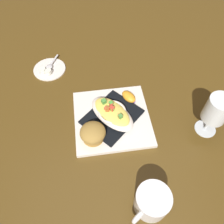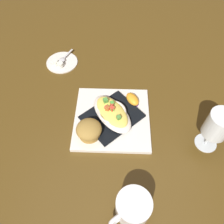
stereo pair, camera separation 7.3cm
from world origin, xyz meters
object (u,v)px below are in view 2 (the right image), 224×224
(gratin_dish, at_px, (112,113))
(spoon, at_px, (62,59))
(muffin, at_px, (89,130))
(stemmed_glass, at_px, (217,126))
(square_plate, at_px, (112,118))
(creamer_cup_0, at_px, (55,62))
(coffee_mug, at_px, (133,208))
(creamer_saucer, at_px, (62,62))
(orange_garnish, at_px, (133,100))
(creamer_cup_1, at_px, (60,65))

(gratin_dish, height_order, spoon, gratin_dish)
(muffin, relative_size, stemmed_glass, 0.52)
(square_plate, height_order, spoon, spoon)
(stemmed_glass, relative_size, creamer_cup_0, 6.35)
(coffee_mug, distance_m, creamer_saucer, 0.63)
(orange_garnish, height_order, stemmed_glass, stemmed_glass)
(square_plate, relative_size, creamer_cup_0, 10.47)
(square_plate, distance_m, orange_garnish, 0.10)
(orange_garnish, distance_m, coffee_mug, 0.36)
(coffee_mug, bearing_deg, creamer_cup_0, 28.10)
(spoon, bearing_deg, creamer_saucer, 152.74)
(gratin_dish, distance_m, creamer_cup_0, 0.35)
(square_plate, height_order, creamer_cup_1, creamer_cup_1)
(gratin_dish, bearing_deg, orange_garnish, -46.37)
(orange_garnish, height_order, creamer_cup_0, orange_garnish)
(creamer_saucer, bearing_deg, square_plate, -142.43)
(creamer_cup_0, bearing_deg, orange_garnish, -121.95)
(muffin, distance_m, creamer_cup_1, 0.35)
(gratin_dish, bearing_deg, muffin, 134.37)
(muffin, distance_m, creamer_cup_0, 0.37)
(gratin_dish, bearing_deg, coffee_mug, -168.63)
(spoon, bearing_deg, square_plate, -143.24)
(coffee_mug, distance_m, creamer_cup_1, 0.60)
(stemmed_glass, bearing_deg, muffin, 87.52)
(coffee_mug, xyz_separation_m, stemmed_glass, (0.21, -0.24, 0.07))
(stemmed_glass, xyz_separation_m, spoon, (0.37, 0.51, -0.09))
(creamer_saucer, bearing_deg, orange_garnish, -126.33)
(creamer_saucer, relative_size, creamer_cup_1, 5.32)
(creamer_saucer, relative_size, spoon, 1.39)
(square_plate, xyz_separation_m, gratin_dish, (0.00, 0.00, 0.03))
(stemmed_glass, relative_size, creamer_saucer, 1.19)
(creamer_cup_1, bearing_deg, square_plate, -139.25)
(creamer_cup_0, xyz_separation_m, creamer_cup_1, (-0.01, -0.02, 0.00))
(creamer_saucer, distance_m, spoon, 0.01)
(square_plate, relative_size, orange_garnish, 3.64)
(orange_garnish, distance_m, creamer_cup_1, 0.34)
(creamer_cup_0, bearing_deg, coffee_mug, -151.90)
(orange_garnish, height_order, coffee_mug, coffee_mug)
(square_plate, bearing_deg, stemmed_glass, -105.74)
(square_plate, height_order, gratin_dish, gratin_dish)
(muffin, xyz_separation_m, creamer_cup_0, (0.33, 0.16, -0.02))
(spoon, xyz_separation_m, creamer_cup_1, (-0.03, 0.00, 0.00))
(spoon, bearing_deg, stemmed_glass, -125.63)
(square_plate, xyz_separation_m, coffee_mug, (-0.29, -0.06, 0.03))
(coffee_mug, relative_size, creamer_cup_0, 4.57)
(gratin_dish, xyz_separation_m, stemmed_glass, (-0.08, -0.30, 0.06))
(square_plate, height_order, creamer_saucer, square_plate)
(muffin, xyz_separation_m, creamer_cup_1, (0.32, 0.14, -0.02))
(coffee_mug, height_order, stemmed_glass, stemmed_glass)
(gratin_dish, distance_m, stemmed_glass, 0.32)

